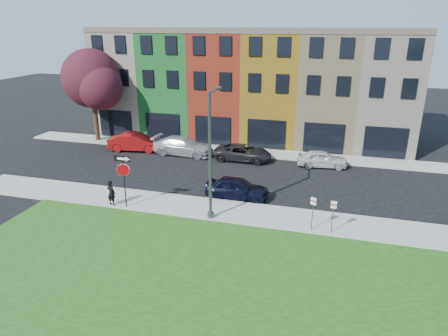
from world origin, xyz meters
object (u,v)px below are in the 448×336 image
(street_lamp, at_px, (211,156))
(man, at_px, (111,193))
(stop_sign, at_px, (123,171))
(sedan_near, at_px, (237,188))

(street_lamp, bearing_deg, man, 179.38)
(stop_sign, distance_m, man, 1.83)
(stop_sign, height_order, sedan_near, stop_sign)
(stop_sign, distance_m, street_lamp, 5.65)
(stop_sign, bearing_deg, street_lamp, 2.50)
(man, height_order, sedan_near, man)
(stop_sign, relative_size, man, 2.05)
(man, xyz_separation_m, street_lamp, (6.47, 0.22, 2.91))
(street_lamp, bearing_deg, sedan_near, 73.36)
(stop_sign, relative_size, sedan_near, 0.80)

